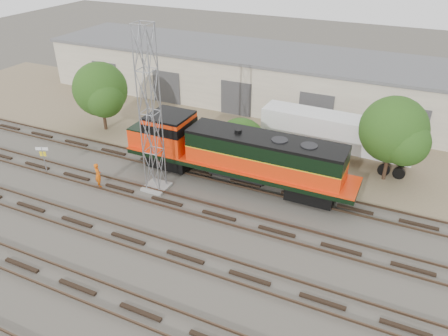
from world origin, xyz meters
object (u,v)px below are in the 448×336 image
at_px(locomotive, 234,153).
at_px(signal_tower, 150,116).
at_px(semi_trailer, 340,133).
at_px(worker, 98,175).

distance_m(locomotive, signal_tower, 6.57).
relative_size(signal_tower, semi_trailer, 0.97).
bearing_deg(worker, semi_trailer, -112.50).
bearing_deg(semi_trailer, worker, -140.26).
height_order(worker, semi_trailer, semi_trailer).
distance_m(worker, semi_trailer, 18.86).
xyz_separation_m(locomotive, semi_trailer, (6.17, 6.80, -0.08)).
distance_m(locomotive, worker, 9.99).
distance_m(signal_tower, worker, 6.37).
distance_m(signal_tower, semi_trailer, 15.16).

